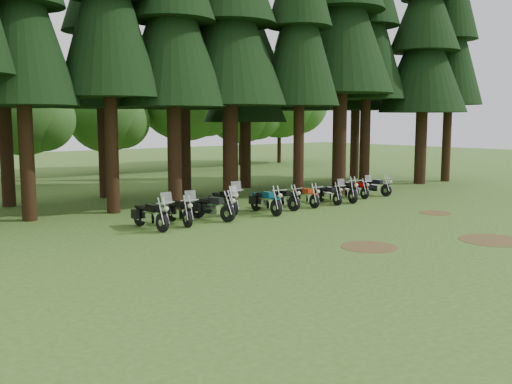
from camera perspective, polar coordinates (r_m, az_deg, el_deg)
ground at (r=22.15m, az=12.17°, el=-3.42°), size 120.00×120.00×0.00m
pine_front_6 at (r=30.34m, az=4.42°, el=18.60°), size 4.15×4.15×16.75m
pine_front_8 at (r=36.78m, az=11.16°, el=18.25°), size 4.79×4.79×18.63m
pine_front_9 at (r=38.06m, az=16.53°, el=15.21°), size 5.44×5.44×15.89m
pine_front_10 at (r=40.25m, az=18.99°, el=16.21°), size 4.25×4.25×17.69m
pine_back_2 at (r=31.18m, az=-15.35°, el=17.56°), size 4.85×4.85×16.30m
pine_back_3 at (r=31.79m, az=-7.28°, el=17.43°), size 4.35×4.35×16.20m
pine_back_4 at (r=34.34m, az=-1.10°, el=14.27°), size 4.94×4.94×13.78m
pine_back_5 at (r=36.89m, az=4.41°, el=16.15°), size 3.94×3.94×16.33m
pine_back_6 at (r=40.66m, az=10.08°, el=15.44°), size 4.59×4.59×16.58m
decid_3 at (r=40.55m, az=-21.81°, el=7.38°), size 6.12×5.95×7.65m
decid_4 at (r=43.97m, az=-14.39°, el=7.43°), size 5.93×5.76×7.41m
decid_5 at (r=46.76m, az=-6.56°, el=9.86°), size 8.45×8.21×10.56m
decid_6 at (r=51.60m, az=-1.15°, el=8.51°), size 7.06×6.86×8.82m
decid_7 at (r=54.47m, az=2.83°, el=9.50°), size 8.44×8.20×10.55m
dirt_patch_0 at (r=18.63m, az=11.24°, el=-5.39°), size 1.80×1.80×0.01m
dirt_patch_1 at (r=26.05m, az=17.48°, el=-2.01°), size 1.40×1.40×0.01m
dirt_patch_2 at (r=20.83m, az=22.57°, el=-4.47°), size 2.20×2.20×0.01m
motorcycle_0 at (r=21.51m, az=-10.49°, el=-2.35°), size 0.44×2.36×1.48m
motorcycle_1 at (r=22.34m, az=-7.64°, el=-1.98°), size 0.66×2.29×1.44m
motorcycle_2 at (r=23.12m, az=-4.35°, el=-1.60°), size 0.83×2.34×1.48m
motorcycle_3 at (r=24.71m, az=-3.19°, el=-0.99°), size 0.71×2.40×1.51m
motorcycle_4 at (r=24.71m, az=0.98°, el=-1.02°), size 0.49×2.36×0.96m
motorcycle_5 at (r=25.89m, az=2.49°, el=-0.74°), size 0.44×2.15×0.88m
motorcycle_6 at (r=26.88m, az=4.91°, el=-0.50°), size 0.42×2.08×0.85m
motorcycle_7 at (r=27.87m, az=7.28°, el=-0.26°), size 0.62×2.05×1.29m
motorcycle_8 at (r=28.82m, az=8.82°, el=0.09°), size 0.93×2.31×0.97m
motorcycle_9 at (r=30.31m, az=10.03°, el=0.26°), size 0.67×1.99×1.25m
motorcycle_10 at (r=31.42m, az=11.76°, el=0.49°), size 0.35×2.09×0.85m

